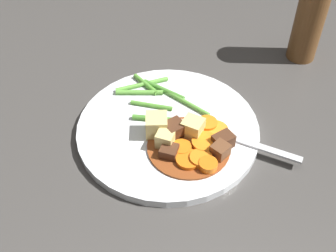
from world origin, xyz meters
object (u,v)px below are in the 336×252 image
object	(u,v)px
carrot_slice_2	(188,160)
carrot_slice_1	(216,131)
fork	(235,139)
carrot_slice_3	(201,159)
meat_chunk_3	(223,141)
carrot_slice_6	(180,149)
potato_chunk_1	(166,138)
dinner_plate	(168,129)
carrot_slice_0	(205,144)
potato_chunk_2	(157,125)
meat_chunk_2	(169,152)
pepper_mill	(310,17)
carrot_slice_5	(207,125)
carrot_slice_4	(208,166)
meat_chunk_1	(177,130)
meat_chunk_0	(220,151)
potato_chunk_0	(193,128)

from	to	relation	value
carrot_slice_2	carrot_slice_1	bearing A→B (deg)	120.99
carrot_slice_2	fork	size ratio (longest dim) A/B	0.24
carrot_slice_3	meat_chunk_3	xyz separation A→B (m)	(-0.01, 0.04, 0.00)
carrot_slice_6	carrot_slice_3	bearing A→B (deg)	31.62
potato_chunk_1	dinner_plate	bearing A→B (deg)	154.75
carrot_slice_0	carrot_slice_1	distance (m)	0.03
carrot_slice_6	potato_chunk_2	size ratio (longest dim) A/B	0.85
meat_chunk_2	pepper_mill	xyz separation A→B (m)	(-0.14, 0.30, 0.06)
carrot_slice_3	carrot_slice_5	size ratio (longest dim) A/B	1.05
meat_chunk_2	pepper_mill	distance (m)	0.34
carrot_slice_1	potato_chunk_2	bearing A→B (deg)	-111.79
fork	meat_chunk_3	bearing A→B (deg)	-76.94
dinner_plate	potato_chunk_1	world-z (taller)	potato_chunk_1
carrot_slice_3	fork	size ratio (longest dim) A/B	0.21
carrot_slice_6	meat_chunk_3	world-z (taller)	meat_chunk_3
carrot_slice_3	carrot_slice_5	bearing A→B (deg)	147.13
carrot_slice_4	carrot_slice_3	bearing A→B (deg)	-162.81
carrot_slice_4	meat_chunk_1	world-z (taller)	meat_chunk_1
potato_chunk_1	potato_chunk_2	distance (m)	0.03
dinner_plate	potato_chunk_1	bearing A→B (deg)	-25.25
carrot_slice_3	potato_chunk_1	distance (m)	0.06
potato_chunk_1	pepper_mill	distance (m)	0.32
carrot_slice_1	carrot_slice_6	world-z (taller)	same
carrot_slice_6	carrot_slice_2	bearing A→B (deg)	3.76
carrot_slice_0	potato_chunk_1	xyz separation A→B (m)	(-0.02, -0.05, 0.01)
carrot_slice_2	carrot_slice_4	world-z (taller)	carrot_slice_4
dinner_plate	meat_chunk_1	world-z (taller)	meat_chunk_1
fork	pepper_mill	xyz separation A→B (m)	(-0.14, 0.21, 0.06)
carrot_slice_3	pepper_mill	world-z (taller)	pepper_mill
carrot_slice_5	meat_chunk_0	distance (m)	0.05
meat_chunk_0	carrot_slice_1	bearing A→B (deg)	161.73
carrot_slice_1	carrot_slice_0	bearing A→B (deg)	-55.63
carrot_slice_1	carrot_slice_2	world-z (taller)	same
dinner_plate	carrot_slice_3	distance (m)	0.08
meat_chunk_2	meat_chunk_3	world-z (taller)	meat_chunk_3
carrot_slice_1	dinner_plate	bearing A→B (deg)	-124.00
dinner_plate	meat_chunk_2	bearing A→B (deg)	-20.13
carrot_slice_4	carrot_slice_5	distance (m)	0.07
potato_chunk_1	carrot_slice_1	bearing A→B (deg)	85.45
carrot_slice_1	meat_chunk_3	size ratio (longest dim) A/B	1.29
meat_chunk_0	meat_chunk_2	world-z (taller)	meat_chunk_0
potato_chunk_0	meat_chunk_3	xyz separation A→B (m)	(0.03, 0.03, -0.00)
pepper_mill	meat_chunk_0	bearing A→B (deg)	-55.70
carrot_slice_6	pepper_mill	size ratio (longest dim) A/B	0.17
carrot_slice_1	carrot_slice_2	xyz separation A→B (m)	(0.03, -0.06, -0.00)
carrot_slice_2	carrot_slice_5	bearing A→B (deg)	133.56
carrot_slice_5	fork	size ratio (longest dim) A/B	0.20
fork	pepper_mill	world-z (taller)	pepper_mill
carrot_slice_2	dinner_plate	bearing A→B (deg)	179.72
carrot_slice_3	meat_chunk_1	world-z (taller)	meat_chunk_1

